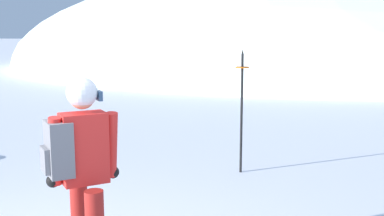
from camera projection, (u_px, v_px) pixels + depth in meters
The scene contains 3 objects.
ridge_peak_main at pixel (295, 65), 30.46m from camera, with size 36.61×32.95×12.00m.
snowboarder_main at pixel (81, 174), 3.78m from camera, with size 1.41×1.35×1.71m.
piste_marker_near at pixel (242, 103), 6.77m from camera, with size 0.20×0.20×1.83m.
Camera 1 is at (2.11, -2.58, 2.05)m, focal length 43.33 mm.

